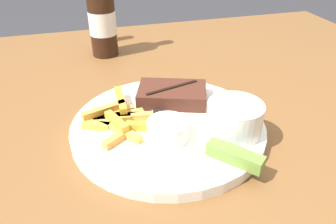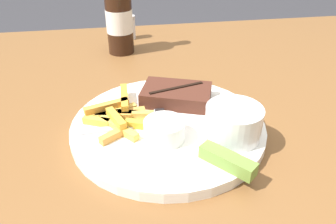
{
  "view_description": "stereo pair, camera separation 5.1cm",
  "coord_description": "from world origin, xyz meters",
  "px_view_note": "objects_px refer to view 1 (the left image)",
  "views": [
    {
      "loc": [
        -0.12,
        -0.43,
        1.09
      ],
      "look_at": [
        0.0,
        0.0,
        0.8
      ],
      "focal_mm": 35.0,
      "sensor_mm": 36.0,
      "label": 1
    },
    {
      "loc": [
        -0.07,
        -0.44,
        1.09
      ],
      "look_at": [
        0.0,
        0.0,
        0.8
      ],
      "focal_mm": 35.0,
      "sensor_mm": 36.0,
      "label": 2
    }
  ],
  "objects_px": {
    "pickle_spear": "(235,156)",
    "salt_shaker": "(112,29)",
    "steak_portion": "(172,94)",
    "beer_bottle": "(102,21)",
    "coleslaw_cup": "(235,117)",
    "dipping_sauce_cup": "(168,130)",
    "fork_utensil": "(118,131)",
    "dinner_plate": "(168,127)",
    "knife_utensil": "(156,108)"
  },
  "relations": [
    {
      "from": "pickle_spear",
      "to": "salt_shaker",
      "type": "relative_size",
      "value": 1.18
    },
    {
      "from": "dinner_plate",
      "to": "fork_utensil",
      "type": "distance_m",
      "value": 0.09
    },
    {
      "from": "pickle_spear",
      "to": "fork_utensil",
      "type": "bearing_deg",
      "value": 142.37
    },
    {
      "from": "fork_utensil",
      "to": "salt_shaker",
      "type": "height_order",
      "value": "salt_shaker"
    },
    {
      "from": "pickle_spear",
      "to": "knife_utensil",
      "type": "bearing_deg",
      "value": 113.76
    },
    {
      "from": "dinner_plate",
      "to": "pickle_spear",
      "type": "height_order",
      "value": "pickle_spear"
    },
    {
      "from": "knife_utensil",
      "to": "beer_bottle",
      "type": "xyz_separation_m",
      "value": [
        -0.05,
        0.33,
        0.06
      ]
    },
    {
      "from": "fork_utensil",
      "to": "dinner_plate",
      "type": "bearing_deg",
      "value": 0.0
    },
    {
      "from": "dipping_sauce_cup",
      "to": "salt_shaker",
      "type": "distance_m",
      "value": 0.51
    },
    {
      "from": "dinner_plate",
      "to": "fork_utensil",
      "type": "relative_size",
      "value": 2.38
    },
    {
      "from": "salt_shaker",
      "to": "pickle_spear",
      "type": "bearing_deg",
      "value": -80.92
    },
    {
      "from": "beer_bottle",
      "to": "dinner_plate",
      "type": "bearing_deg",
      "value": -80.54
    },
    {
      "from": "steak_portion",
      "to": "pickle_spear",
      "type": "bearing_deg",
      "value": -78.89
    },
    {
      "from": "steak_portion",
      "to": "fork_utensil",
      "type": "height_order",
      "value": "steak_portion"
    },
    {
      "from": "fork_utensil",
      "to": "coleslaw_cup",
      "type": "bearing_deg",
      "value": -19.42
    },
    {
      "from": "coleslaw_cup",
      "to": "pickle_spear",
      "type": "xyz_separation_m",
      "value": [
        -0.03,
        -0.06,
        -0.02
      ]
    },
    {
      "from": "dinner_plate",
      "to": "knife_utensil",
      "type": "height_order",
      "value": "knife_utensil"
    },
    {
      "from": "beer_bottle",
      "to": "salt_shaker",
      "type": "xyz_separation_m",
      "value": [
        0.03,
        0.1,
        -0.05
      ]
    },
    {
      "from": "knife_utensil",
      "to": "steak_portion",
      "type": "bearing_deg",
      "value": -53.71
    },
    {
      "from": "steak_portion",
      "to": "coleslaw_cup",
      "type": "height_order",
      "value": "coleslaw_cup"
    },
    {
      "from": "steak_portion",
      "to": "dipping_sauce_cup",
      "type": "xyz_separation_m",
      "value": [
        -0.04,
        -0.11,
        0.0
      ]
    },
    {
      "from": "coleslaw_cup",
      "to": "salt_shaker",
      "type": "bearing_deg",
      "value": 103.24
    },
    {
      "from": "dipping_sauce_cup",
      "to": "beer_bottle",
      "type": "xyz_separation_m",
      "value": [
        -0.05,
        0.41,
        0.05
      ]
    },
    {
      "from": "dipping_sauce_cup",
      "to": "salt_shaker",
      "type": "relative_size",
      "value": 0.97
    },
    {
      "from": "beer_bottle",
      "to": "salt_shaker",
      "type": "distance_m",
      "value": 0.12
    },
    {
      "from": "knife_utensil",
      "to": "fork_utensil",
      "type": "bearing_deg",
      "value": 126.51
    },
    {
      "from": "dinner_plate",
      "to": "fork_utensil",
      "type": "xyz_separation_m",
      "value": [
        -0.08,
        -0.01,
        0.01
      ]
    },
    {
      "from": "dipping_sauce_cup",
      "to": "dinner_plate",
      "type": "bearing_deg",
      "value": 73.57
    },
    {
      "from": "pickle_spear",
      "to": "beer_bottle",
      "type": "relative_size",
      "value": 0.32
    },
    {
      "from": "knife_utensil",
      "to": "dinner_plate",
      "type": "bearing_deg",
      "value": -164.6
    },
    {
      "from": "dinner_plate",
      "to": "fork_utensil",
      "type": "height_order",
      "value": "fork_utensil"
    },
    {
      "from": "coleslaw_cup",
      "to": "pickle_spear",
      "type": "distance_m",
      "value": 0.07
    },
    {
      "from": "fork_utensil",
      "to": "salt_shaker",
      "type": "relative_size",
      "value": 2.07
    },
    {
      "from": "coleslaw_cup",
      "to": "fork_utensil",
      "type": "relative_size",
      "value": 0.64
    },
    {
      "from": "dipping_sauce_cup",
      "to": "beer_bottle",
      "type": "distance_m",
      "value": 0.42
    },
    {
      "from": "coleslaw_cup",
      "to": "pickle_spear",
      "type": "height_order",
      "value": "coleslaw_cup"
    },
    {
      "from": "steak_portion",
      "to": "fork_utensil",
      "type": "bearing_deg",
      "value": -147.24
    },
    {
      "from": "dipping_sauce_cup",
      "to": "beer_bottle",
      "type": "relative_size",
      "value": 0.26
    },
    {
      "from": "steak_portion",
      "to": "beer_bottle",
      "type": "relative_size",
      "value": 0.59
    },
    {
      "from": "dinner_plate",
      "to": "steak_portion",
      "type": "distance_m",
      "value": 0.07
    },
    {
      "from": "coleslaw_cup",
      "to": "knife_utensil",
      "type": "height_order",
      "value": "coleslaw_cup"
    },
    {
      "from": "steak_portion",
      "to": "dipping_sauce_cup",
      "type": "relative_size",
      "value": 2.25
    },
    {
      "from": "dinner_plate",
      "to": "pickle_spear",
      "type": "bearing_deg",
      "value": -62.34
    },
    {
      "from": "fork_utensil",
      "to": "pickle_spear",
      "type": "bearing_deg",
      "value": -41.58
    },
    {
      "from": "coleslaw_cup",
      "to": "salt_shaker",
      "type": "height_order",
      "value": "coleslaw_cup"
    },
    {
      "from": "dinner_plate",
      "to": "steak_portion",
      "type": "height_order",
      "value": "steak_portion"
    },
    {
      "from": "coleslaw_cup",
      "to": "salt_shaker",
      "type": "relative_size",
      "value": 1.33
    },
    {
      "from": "dinner_plate",
      "to": "coleslaw_cup",
      "type": "distance_m",
      "value": 0.11
    },
    {
      "from": "coleslaw_cup",
      "to": "dipping_sauce_cup",
      "type": "distance_m",
      "value": 0.11
    },
    {
      "from": "coleslaw_cup",
      "to": "salt_shaker",
      "type": "xyz_separation_m",
      "value": [
        -0.12,
        0.52,
        -0.01
      ]
    }
  ]
}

